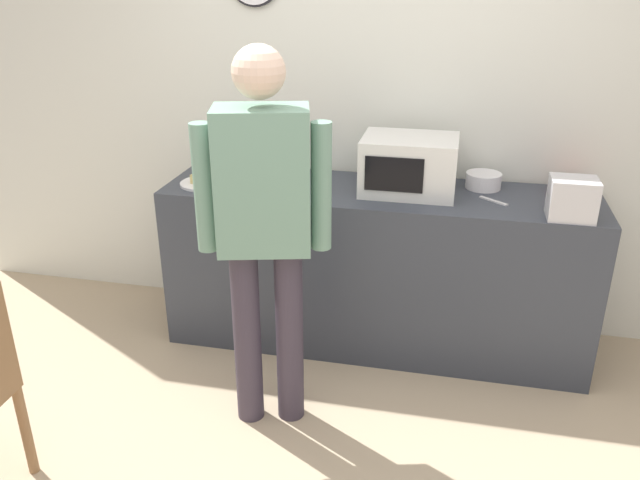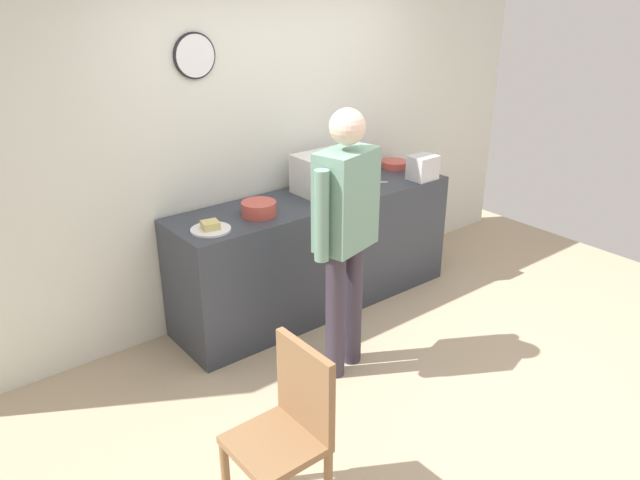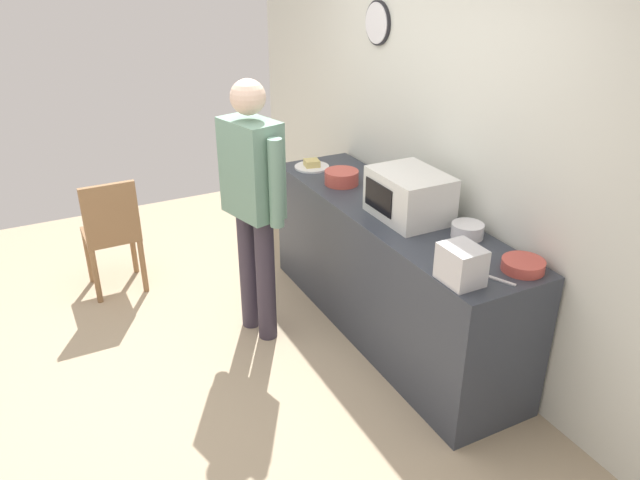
% 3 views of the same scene
% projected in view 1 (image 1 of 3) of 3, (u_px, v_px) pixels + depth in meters
% --- Properties ---
extents(back_wall, '(5.40, 0.13, 2.60)m').
position_uv_depth(back_wall, '(369.00, 109.00, 3.71)').
color(back_wall, silver).
rests_on(back_wall, ground_plane).
extents(kitchen_counter, '(2.36, 0.62, 0.94)m').
position_uv_depth(kitchen_counter, '(376.00, 268.00, 3.67)').
color(kitchen_counter, '#333842').
rests_on(kitchen_counter, ground_plane).
extents(microwave, '(0.50, 0.39, 0.30)m').
position_uv_depth(microwave, '(409.00, 165.00, 3.41)').
color(microwave, silver).
rests_on(microwave, kitchen_counter).
extents(sandwich_plate, '(0.27, 0.27, 0.07)m').
position_uv_depth(sandwich_plate, '(204.00, 181.00, 3.57)').
color(sandwich_plate, white).
rests_on(sandwich_plate, kitchen_counter).
extents(salad_bowl, '(0.23, 0.23, 0.06)m').
position_uv_depth(salad_bowl, '(572.00, 188.00, 3.43)').
color(salad_bowl, '#C64C42').
rests_on(salad_bowl, kitchen_counter).
extents(cereal_bowl, '(0.19, 0.19, 0.08)m').
position_uv_depth(cereal_bowl, '(483.00, 181.00, 3.51)').
color(cereal_bowl, white).
rests_on(cereal_bowl, kitchen_counter).
extents(mixing_bowl, '(0.25, 0.25, 0.10)m').
position_uv_depth(mixing_bowl, '(276.00, 179.00, 3.51)').
color(mixing_bowl, '#C64C42').
rests_on(mixing_bowl, kitchen_counter).
extents(toaster, '(0.22, 0.18, 0.20)m').
position_uv_depth(toaster, '(572.00, 199.00, 3.07)').
color(toaster, silver).
rests_on(toaster, kitchen_counter).
extents(fork_utensil, '(0.16, 0.09, 0.01)m').
position_uv_depth(fork_utensil, '(583.00, 205.00, 3.26)').
color(fork_utensil, silver).
rests_on(fork_utensil, kitchen_counter).
extents(spoon_utensil, '(0.15, 0.12, 0.01)m').
position_uv_depth(spoon_utensil, '(493.00, 201.00, 3.32)').
color(spoon_utensil, silver).
rests_on(spoon_utensil, kitchen_counter).
extents(person_standing, '(0.57, 0.33, 1.79)m').
position_uv_depth(person_standing, '(264.00, 219.00, 2.79)').
color(person_standing, '#38303E').
rests_on(person_standing, ground_plane).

